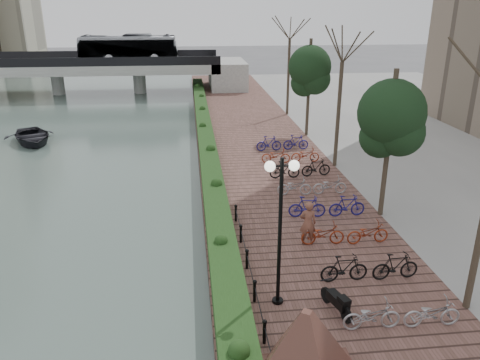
{
  "coord_description": "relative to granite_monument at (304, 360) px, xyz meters",
  "views": [
    {
      "loc": [
        -0.43,
        -9.56,
        9.4
      ],
      "look_at": [
        1.7,
        10.12,
        2.0
      ],
      "focal_mm": 35.0,
      "sensor_mm": 36.0,
      "label": 1
    }
  ],
  "objects": [
    {
      "name": "promenade",
      "position": [
        2.06,
        18.75,
        -1.6
      ],
      "size": [
        8.0,
        75.0,
        0.5
      ],
      "primitive_type": "cube",
      "color": "brown",
      "rests_on": "ground"
    },
    {
      "name": "hedge",
      "position": [
        -1.34,
        21.25,
        -1.05
      ],
      "size": [
        1.1,
        56.0,
        0.6
      ],
      "primitive_type": "cube",
      "color": "#193312",
      "rests_on": "promenade"
    },
    {
      "name": "chain_fence",
      "position": [
        -0.54,
        3.25,
        -1.0
      ],
      "size": [
        0.1,
        14.1,
        0.7
      ],
      "color": "black",
      "rests_on": "promenade"
    },
    {
      "name": "granite_monument",
      "position": [
        0.0,
        0.0,
        0.0
      ],
      "size": [
        4.35,
        4.35,
        2.66
      ],
      "color": "#44271D",
      "rests_on": "promenade"
    },
    {
      "name": "lamppost",
      "position": [
        0.19,
        4.13,
        2.15
      ],
      "size": [
        1.02,
        0.32,
        4.85
      ],
      "color": "black",
      "rests_on": "promenade"
    },
    {
      "name": "motorcycle",
      "position": [
        1.88,
        3.43,
        -0.92
      ],
      "size": [
        0.79,
        1.43,
        0.85
      ],
      "primitive_type": null,
      "rotation": [
        0.0,
        0.0,
        0.29
      ],
      "color": "black",
      "rests_on": "promenade"
    },
    {
      "name": "pedestrian",
      "position": [
        2.06,
        7.85,
        -0.44
      ],
      "size": [
        0.71,
        0.51,
        1.81
      ],
      "primitive_type": "imported",
      "rotation": [
        0.0,
        0.0,
        3.02
      ],
      "color": "brown",
      "rests_on": "promenade"
    },
    {
      "name": "bicycle_parking",
      "position": [
        3.56,
        11.49,
        -0.87
      ],
      "size": [
        2.4,
        19.89,
        1.0
      ],
      "color": "#9F9EA2",
      "rests_on": "promenade"
    },
    {
      "name": "street_trees",
      "position": [
        6.06,
        13.93,
        1.84
      ],
      "size": [
        3.2,
        37.12,
        6.8
      ],
      "color": "#34291E",
      "rests_on": "promenade"
    },
    {
      "name": "bridge",
      "position": [
        -15.26,
        46.25,
        1.53
      ],
      "size": [
        36.0,
        10.77,
        6.5
      ],
      "color": "gray",
      "rests_on": "ground"
    },
    {
      "name": "boat",
      "position": [
        -13.82,
        25.87,
        -1.32
      ],
      "size": [
        5.23,
        5.92,
        1.02
      ],
      "primitive_type": "imported",
      "rotation": [
        0.0,
        0.0,
        0.43
      ],
      "color": "black",
      "rests_on": "river_water"
    }
  ]
}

